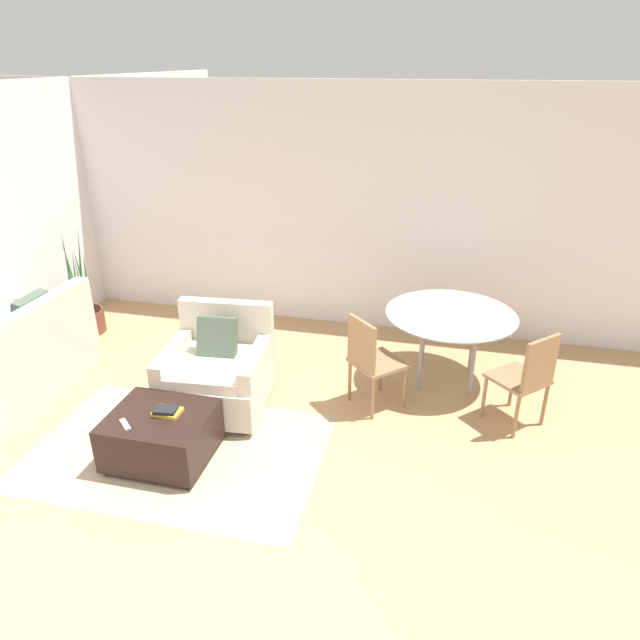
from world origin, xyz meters
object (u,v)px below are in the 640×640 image
Objects in this scene: ottoman at (161,434)px; dining_table at (450,320)px; tv_remote_primary at (125,424)px; dining_chair_near_left at (370,357)px; book_stack at (167,411)px; potted_plant at (85,312)px; dining_chair_near_right at (527,375)px; couch at (7,370)px; armchair at (218,371)px.

dining_table is (2.16, 1.79, 0.43)m from ottoman.
dining_chair_near_left reaches higher than tv_remote_primary.
dining_table reaches higher than book_stack.
dining_table reaches higher than tv_remote_primary.
ottoman is at bearing 44.52° from tv_remote_primary.
ottoman is 3.62× the size of book_stack.
potted_plant reaches higher than dining_chair_near_left.
ottoman is at bearing -156.41° from book_stack.
dining_chair_near_right is at bearing 23.37° from tv_remote_primary.
potted_plant is at bearing 135.65° from ottoman.
ottoman is at bearing -44.35° from potted_plant.
couch is 1.96× the size of dining_chair_near_right.
tv_remote_primary is at bearing -142.14° from dining_chair_near_left.
ottoman is at bearing -158.37° from dining_chair_near_right.
dining_chair_near_right reaches higher than dining_table.
couch is 1.75m from tv_remote_primary.
dining_chair_near_left is at bearing -13.19° from potted_plant.
couch reaches higher than book_stack.
potted_plant reaches higher than tv_remote_primary.
book_stack is at bearing -43.11° from potted_plant.
dining_chair_near_right is at bearing -9.60° from potted_plant.
ottoman is 0.62× the size of dining_table.
potted_plant is at bearing 166.81° from dining_chair_near_left.
dining_chair_near_left reaches higher than book_stack.
book_stack is at bearing -139.97° from dining_table.
tv_remote_primary is 0.12× the size of potted_plant.
armchair is 1.28× the size of ottoman.
book_stack is at bearing -142.58° from dining_chair_near_left.
book_stack is 1.44× the size of tv_remote_primary.
dining_chair_near_right is (0.67, -0.67, -0.14)m from dining_table.
couch is at bearing -82.90° from potted_plant.
armchair reaches higher than dining_table.
armchair is at bearing 11.21° from couch.
ottoman is at bearing -98.85° from armchair.
armchair is 0.87m from ottoman.
dining_table is (2.35, 1.97, 0.24)m from tv_remote_primary.
armchair is 2.38m from potted_plant.
dining_chair_near_left is (3.29, 0.65, 0.20)m from couch.
book_stack is at bearing -95.04° from armchair.
tv_remote_primary is at bearing -135.48° from ottoman.
tv_remote_primary is at bearing -21.91° from couch.
dining_chair_near_right reaches higher than tv_remote_primary.
tv_remote_primary is (-0.32, -1.03, 0.07)m from armchair.
ottoman is 5.22× the size of tv_remote_primary.
dining_chair_near_left is (1.68, 1.30, 0.10)m from tv_remote_primary.
tv_remote_primary is 3.29m from dining_chair_near_right.
dining_table is 1.40× the size of dining_chair_near_right.
couch is 1.42× the size of potted_plant.
couch reaches higher than dining_table.
couch is 4.68m from dining_chair_near_right.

